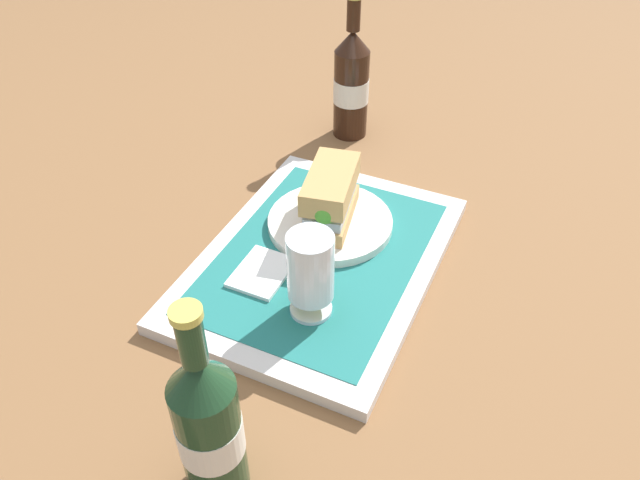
{
  "coord_description": "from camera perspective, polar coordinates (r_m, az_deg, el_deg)",
  "views": [
    {
      "loc": [
        0.61,
        0.28,
        0.63
      ],
      "look_at": [
        0.0,
        0.0,
        0.05
      ],
      "focal_mm": 35.04,
      "sensor_mm": 36.0,
      "label": 1
    }
  ],
  "objects": [
    {
      "name": "sandwich",
      "position": [
        0.92,
        0.92,
        3.91
      ],
      "size": [
        0.14,
        0.09,
        0.08
      ],
      "rotation": [
        0.0,
        0.0,
        0.2
      ],
      "color": "tan",
      "rests_on": "plate"
    },
    {
      "name": "plate",
      "position": [
        0.95,
        0.93,
        1.61
      ],
      "size": [
        0.19,
        0.19,
        0.01
      ],
      "primitive_type": "cylinder",
      "color": "silver",
      "rests_on": "placemat"
    },
    {
      "name": "beer_bottle",
      "position": [
        0.63,
        -10.12,
        -16.42
      ],
      "size": [
        0.07,
        0.07,
        0.27
      ],
      "color": "#19381E",
      "rests_on": "ground_plane"
    },
    {
      "name": "tray",
      "position": [
        0.91,
        0.0,
        -1.91
      ],
      "size": [
        0.44,
        0.32,
        0.02
      ],
      "primitive_type": "cube",
      "color": "silver",
      "rests_on": "ground_plane"
    },
    {
      "name": "second_bottle",
      "position": [
        1.17,
        2.87,
        14.11
      ],
      "size": [
        0.07,
        0.07,
        0.27
      ],
      "color": "black",
      "rests_on": "ground_plane"
    },
    {
      "name": "placemat",
      "position": [
        0.91,
        0.0,
        -1.41
      ],
      "size": [
        0.38,
        0.27,
        0.0
      ],
      "primitive_type": "cube",
      "color": "#1E6B66",
      "rests_on": "tray"
    },
    {
      "name": "beer_glass",
      "position": [
        0.78,
        -0.87,
        -2.97
      ],
      "size": [
        0.06,
        0.06,
        0.12
      ],
      "color": "silver",
      "rests_on": "placemat"
    },
    {
      "name": "ground_plane",
      "position": [
        0.92,
        0.0,
        -2.37
      ],
      "size": [
        3.0,
        3.0,
        0.0
      ],
      "primitive_type": "plane",
      "color": "brown"
    },
    {
      "name": "napkin_folded",
      "position": [
        0.88,
        -5.31,
        -2.95
      ],
      "size": [
        0.09,
        0.07,
        0.01
      ],
      "primitive_type": "cube",
      "color": "white",
      "rests_on": "placemat"
    }
  ]
}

